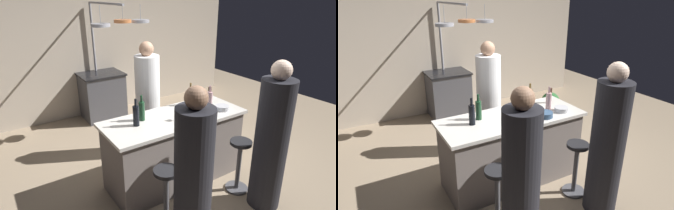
{
  "view_description": "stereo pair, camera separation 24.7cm",
  "coord_description": "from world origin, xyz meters",
  "views": [
    {
      "loc": [
        -1.85,
        -2.63,
        2.31
      ],
      "look_at": [
        0.0,
        0.15,
        1.0
      ],
      "focal_mm": 30.67,
      "sensor_mm": 36.0,
      "label": 1
    },
    {
      "loc": [
        -1.64,
        -2.76,
        2.31
      ],
      "look_at": [
        0.0,
        0.15,
        1.0
      ],
      "focal_mm": 30.67,
      "sensor_mm": 36.0,
      "label": 2
    }
  ],
  "objects": [
    {
      "name": "ground_plane",
      "position": [
        0.0,
        0.0,
        0.0
      ],
      "size": [
        9.0,
        9.0,
        0.0
      ],
      "primitive_type": "plane",
      "color": "gray"
    },
    {
      "name": "back_wall",
      "position": [
        0.0,
        2.85,
        1.3
      ],
      "size": [
        6.4,
        0.16,
        2.6
      ],
      "primitive_type": "cube",
      "color": "#BCAD99",
      "rests_on": "ground_plane"
    },
    {
      "name": "kitchen_island",
      "position": [
        0.0,
        0.0,
        0.45
      ],
      "size": [
        1.8,
        0.72,
        0.9
      ],
      "color": "slate",
      "rests_on": "ground_plane"
    },
    {
      "name": "stove_range",
      "position": [
        0.0,
        2.45,
        0.45
      ],
      "size": [
        0.8,
        0.64,
        0.89
      ],
      "color": "#47474C",
      "rests_on": "ground_plane"
    },
    {
      "name": "chef",
      "position": [
        0.09,
        0.82,
        0.79
      ],
      "size": [
        0.36,
        0.36,
        1.69
      ],
      "color": "white",
      "rests_on": "ground_plane"
    },
    {
      "name": "bar_stool_right",
      "position": [
        0.53,
        -0.62,
        0.38
      ],
      "size": [
        0.28,
        0.28,
        0.68
      ],
      "color": "#4C4C51",
      "rests_on": "ground_plane"
    },
    {
      "name": "guest_right",
      "position": [
        0.6,
        -0.97,
        0.79
      ],
      "size": [
        0.36,
        0.36,
        1.71
      ],
      "color": "black",
      "rests_on": "ground_plane"
    },
    {
      "name": "bar_stool_left",
      "position": [
        -0.53,
        -0.62,
        0.38
      ],
      "size": [
        0.28,
        0.28,
        0.68
      ],
      "color": "#4C4C51",
      "rests_on": "ground_plane"
    },
    {
      "name": "guest_left",
      "position": [
        -0.49,
        -0.99,
        0.76
      ],
      "size": [
        0.35,
        0.35,
        1.64
      ],
      "color": "black",
      "rests_on": "ground_plane"
    },
    {
      "name": "overhead_pot_rack",
      "position": [
        0.02,
        1.84,
        1.71
      ],
      "size": [
        0.93,
        1.43,
        2.17
      ],
      "color": "gray",
      "rests_on": "ground_plane"
    },
    {
      "name": "potted_plant",
      "position": [
        1.67,
        1.35,
        0.3
      ],
      "size": [
        0.36,
        0.36,
        0.52
      ],
      "color": "brown",
      "rests_on": "ground_plane"
    },
    {
      "name": "pepper_mill",
      "position": [
        0.69,
        0.15,
        1.01
      ],
      "size": [
        0.05,
        0.05,
        0.21
      ],
      "primitive_type": "cylinder",
      "color": "#382319",
      "rests_on": "kitchen_island"
    },
    {
      "name": "wine_bottle_rose",
      "position": [
        0.52,
        -0.04,
        1.02
      ],
      "size": [
        0.07,
        0.07,
        0.31
      ],
      "color": "#B78C8E",
      "rests_on": "kitchen_island"
    },
    {
      "name": "wine_bottle_green",
      "position": [
        -0.39,
        0.13,
        1.02
      ],
      "size": [
        0.07,
        0.07,
        0.31
      ],
      "color": "#193D23",
      "rests_on": "kitchen_island"
    },
    {
      "name": "wine_bottle_dark",
      "position": [
        -0.51,
        0.03,
        1.02
      ],
      "size": [
        0.07,
        0.07,
        0.32
      ],
      "color": "black",
      "rests_on": "kitchen_island"
    },
    {
      "name": "wine_bottle_amber",
      "position": [
        0.4,
        0.21,
        1.02
      ],
      "size": [
        0.07,
        0.07,
        0.31
      ],
      "color": "brown",
      "rests_on": "kitchen_island"
    },
    {
      "name": "wine_glass_by_chef",
      "position": [
        0.19,
        -0.27,
        1.01
      ],
      "size": [
        0.07,
        0.07,
        0.15
      ],
      "color": "silver",
      "rests_on": "kitchen_island"
    },
    {
      "name": "wine_glass_near_left_guest",
      "position": [
        -0.04,
        -0.11,
        1.01
      ],
      "size": [
        0.07,
        0.07,
        0.15
      ],
      "color": "silver",
      "rests_on": "kitchen_island"
    },
    {
      "name": "mixing_bowl_blue",
      "position": [
        0.34,
        -0.21,
        0.93
      ],
      "size": [
        0.19,
        0.19,
        0.07
      ],
      "primitive_type": "cylinder",
      "color": "#334C6B",
      "rests_on": "kitchen_island"
    },
    {
      "name": "mixing_bowl_steel",
      "position": [
        0.63,
        -0.16,
        0.93
      ],
      "size": [
        0.18,
        0.18,
        0.06
      ],
      "primitive_type": "cylinder",
      "color": "#B7B7BC",
      "rests_on": "kitchen_island"
    }
  ]
}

